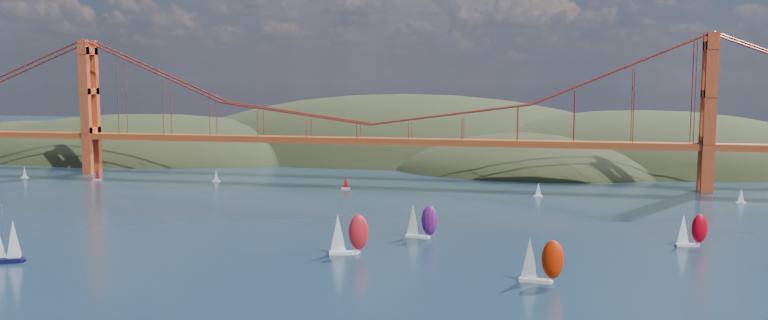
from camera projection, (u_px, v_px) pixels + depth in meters
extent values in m
ellipsoid|color=black|center=(149.00, 174.00, 396.10)|extent=(240.00, 140.00, 64.00)
ellipsoid|color=black|center=(404.00, 182.00, 407.81)|extent=(300.00, 180.00, 96.00)
ellipsoid|color=black|center=(642.00, 191.00, 352.69)|extent=(220.00, 140.00, 76.00)
ellipsoid|color=black|center=(533.00, 186.00, 333.70)|extent=(140.00, 110.00, 48.00)
ellipsoid|color=black|center=(38.00, 158.00, 444.06)|extent=(200.00, 140.00, 44.00)
cube|color=#984017|center=(371.00, 140.00, 285.62)|extent=(440.00, 7.00, 1.60)
cube|color=#943711|center=(371.00, 143.00, 285.75)|extent=(440.00, 7.00, 0.80)
cube|color=#943711|center=(90.00, 107.00, 309.98)|extent=(4.00, 8.50, 55.00)
cube|color=#943711|center=(708.00, 113.00, 258.77)|extent=(4.00, 8.50, 55.00)
cube|color=black|center=(3.00, 261.00, 159.91)|extent=(8.35, 5.20, 0.97)
cylinder|color=#99999E|center=(3.00, 231.00, 159.29)|extent=(0.12, 0.12, 11.69)
cone|color=silver|center=(14.00, 239.00, 159.84)|extent=(4.23, 4.23, 8.19)
cube|color=white|center=(343.00, 253.00, 167.58)|extent=(6.51, 3.51, 0.75)
cylinder|color=#99999E|center=(344.00, 230.00, 167.06)|extent=(0.09, 0.09, 9.41)
cone|color=silver|center=(338.00, 233.00, 167.00)|extent=(4.39, 4.39, 8.28)
ellipsoid|color=red|center=(358.00, 232.00, 167.36)|extent=(5.01, 3.92, 7.90)
cube|color=white|center=(535.00, 280.00, 144.56)|extent=(6.11, 2.29, 0.72)
cylinder|color=#99999E|center=(537.00, 256.00, 143.95)|extent=(0.09, 0.09, 8.94)
cone|color=silver|center=(530.00, 258.00, 144.43)|extent=(3.68, 3.68, 7.87)
ellipsoid|color=red|center=(553.00, 260.00, 143.05)|extent=(4.43, 3.05, 7.51)
cube|color=silver|center=(687.00, 245.00, 175.62)|extent=(5.50, 2.81, 0.64)
cylinder|color=#99999E|center=(689.00, 227.00, 175.17)|extent=(0.08, 0.08, 7.95)
cone|color=silver|center=(683.00, 229.00, 175.15)|extent=(3.64, 3.64, 6.99)
ellipsoid|color=#B90010|center=(700.00, 229.00, 175.33)|extent=(4.19, 3.21, 6.67)
cube|color=silver|center=(417.00, 237.00, 184.82)|extent=(5.88, 2.21, 0.69)
cylinder|color=#99999E|center=(418.00, 218.00, 184.22)|extent=(0.09, 0.09, 8.62)
cone|color=silver|center=(413.00, 220.00, 184.69)|extent=(3.54, 3.54, 7.58)
ellipsoid|color=#B90A23|center=(429.00, 221.00, 183.36)|extent=(4.27, 2.94, 7.24)
cube|color=silver|center=(25.00, 177.00, 296.79)|extent=(3.00, 1.00, 0.50)
cone|color=white|center=(25.00, 172.00, 296.54)|extent=(2.00, 2.00, 4.20)
cube|color=silver|center=(98.00, 180.00, 290.46)|extent=(3.00, 1.00, 0.50)
cone|color=red|center=(97.00, 174.00, 290.21)|extent=(2.00, 2.00, 4.20)
cube|color=silver|center=(216.00, 181.00, 285.31)|extent=(3.00, 1.00, 0.50)
cone|color=white|center=(216.00, 175.00, 285.06)|extent=(2.00, 2.00, 4.20)
cube|color=silver|center=(741.00, 203.00, 236.21)|extent=(3.00, 1.00, 0.50)
cone|color=white|center=(741.00, 195.00, 235.96)|extent=(2.00, 2.00, 4.20)
cube|color=silver|center=(538.00, 196.00, 249.44)|extent=(3.00, 1.00, 0.50)
cone|color=white|center=(538.00, 189.00, 249.19)|extent=(2.00, 2.00, 4.20)
cube|color=silver|center=(346.00, 188.00, 267.38)|extent=(3.00, 1.00, 0.50)
cone|color=red|center=(346.00, 182.00, 267.13)|extent=(2.00, 2.00, 4.20)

